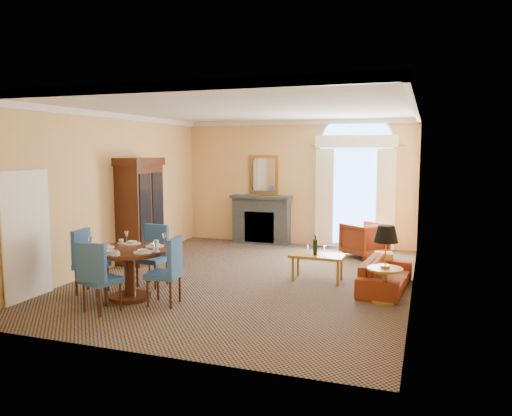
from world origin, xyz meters
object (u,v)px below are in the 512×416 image
(armoire, at_px, (140,212))
(coffee_table, at_px, (317,256))
(dining_table, at_px, (129,262))
(side_table, at_px, (386,254))
(sofa, at_px, (385,275))
(armchair, at_px, (364,239))

(armoire, bearing_deg, coffee_table, -5.19)
(coffee_table, bearing_deg, dining_table, -140.23)
(side_table, bearing_deg, coffee_table, 144.08)
(sofa, bearing_deg, dining_table, 121.66)
(sofa, relative_size, armchair, 2.06)
(dining_table, relative_size, armchair, 1.55)
(armchair, bearing_deg, coffee_table, 25.94)
(armchair, xyz_separation_m, coffee_table, (-0.57, -2.51, 0.08))
(coffee_table, bearing_deg, sofa, -6.52)
(dining_table, height_order, coffee_table, dining_table)
(armchair, relative_size, coffee_table, 0.86)
(dining_table, bearing_deg, sofa, 26.42)
(armoire, distance_m, side_table, 5.49)
(sofa, relative_size, side_table, 1.45)
(dining_table, distance_m, side_table, 4.15)
(dining_table, relative_size, sofa, 0.76)
(armoire, distance_m, armchair, 5.11)
(coffee_table, bearing_deg, armoire, 176.10)
(dining_table, xyz_separation_m, armchair, (3.24, 4.63, -0.23))
(armchair, distance_m, coffee_table, 2.57)
(side_table, bearing_deg, armoire, 166.17)
(sofa, bearing_deg, side_table, -171.06)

